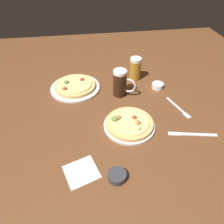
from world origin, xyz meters
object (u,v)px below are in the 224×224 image
at_px(ramekin_sauce, 117,176).
at_px(knife_right, 192,134).
at_px(fork_left, 178,108).
at_px(pizza_plate_far, 75,86).
at_px(napkin_folded, 81,172).
at_px(pizza_plate_near, 129,124).
at_px(beer_mug_dark, 135,68).
at_px(ramekin_butter, 158,86).
at_px(beer_mug_amber, 121,83).

height_order(ramekin_sauce, knife_right, ramekin_sauce).
xyz_separation_m(fork_left, knife_right, (-0.01, -0.20, 0.00)).
distance_m(pizza_plate_far, napkin_folded, 0.62).
height_order(pizza_plate_near, beer_mug_dark, beer_mug_dark).
bearing_deg(beer_mug_dark, ramekin_butter, -48.26).
relative_size(pizza_plate_near, fork_left, 1.34).
bearing_deg(knife_right, beer_mug_amber, 127.37).
xyz_separation_m(pizza_plate_far, knife_right, (0.56, -0.48, -0.01)).
bearing_deg(beer_mug_amber, ramekin_butter, 8.23).
bearing_deg(beer_mug_dark, fork_left, -63.29).
bearing_deg(pizza_plate_near, ramekin_butter, 51.44).
relative_size(napkin_folded, knife_right, 0.55).
bearing_deg(beer_mug_dark, pizza_plate_near, -106.38).
height_order(pizza_plate_far, ramekin_butter, pizza_plate_far).
relative_size(ramekin_butter, knife_right, 0.31).
xyz_separation_m(napkin_folded, knife_right, (0.55, 0.13, -0.00)).
relative_size(pizza_plate_far, ramekin_sauce, 4.11).
bearing_deg(pizza_plate_near, knife_right, -19.06).
bearing_deg(knife_right, napkin_folded, -166.26).
xyz_separation_m(pizza_plate_far, beer_mug_amber, (0.27, -0.10, 0.06)).
bearing_deg(ramekin_sauce, ramekin_butter, 58.88).
height_order(ramekin_sauce, napkin_folded, ramekin_sauce).
distance_m(pizza_plate_near, pizza_plate_far, 0.47).
xyz_separation_m(beer_mug_dark, knife_right, (0.16, -0.55, -0.07)).
height_order(beer_mug_amber, ramekin_butter, beer_mug_amber).
relative_size(pizza_plate_far, knife_right, 1.30).
bearing_deg(ramekin_sauce, beer_mug_dark, 71.71).
height_order(ramekin_butter, napkin_folded, ramekin_butter).
distance_m(beer_mug_dark, knife_right, 0.58).
bearing_deg(beer_mug_dark, ramekin_sauce, -108.29).
bearing_deg(pizza_plate_near, napkin_folded, -136.90).
relative_size(pizza_plate_near, beer_mug_dark, 1.75).
xyz_separation_m(pizza_plate_near, ramekin_sauce, (-0.11, -0.28, -0.00)).
distance_m(pizza_plate_far, beer_mug_dark, 0.41).
bearing_deg(fork_left, napkin_folded, -148.87).
height_order(pizza_plate_far, knife_right, pizza_plate_far).
bearing_deg(knife_right, ramekin_sauce, -155.83).
bearing_deg(napkin_folded, ramekin_sauce, -18.79).
height_order(ramekin_sauce, ramekin_butter, same).
bearing_deg(beer_mug_amber, napkin_folded, -116.37).
bearing_deg(pizza_plate_far, beer_mug_dark, 9.38).
xyz_separation_m(pizza_plate_far, beer_mug_dark, (0.40, 0.07, 0.06)).
xyz_separation_m(pizza_plate_near, fork_left, (0.31, 0.10, -0.01)).
distance_m(ramekin_butter, fork_left, 0.22).
distance_m(pizza_plate_far, knife_right, 0.74).
bearing_deg(pizza_plate_far, ramekin_sauce, -76.72).
relative_size(pizza_plate_far, beer_mug_amber, 1.89).
relative_size(pizza_plate_near, beer_mug_amber, 1.60).
height_order(beer_mug_amber, napkin_folded, beer_mug_amber).
relative_size(ramekin_butter, fork_left, 0.37).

